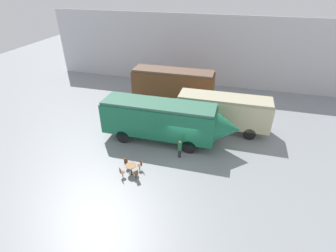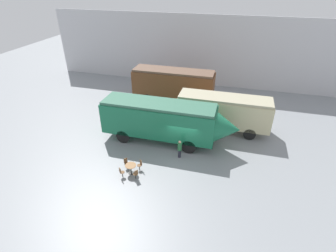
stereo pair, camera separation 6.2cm
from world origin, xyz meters
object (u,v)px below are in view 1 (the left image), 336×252
passenger_coach_wooden (173,84)px  passenger_coach_vintage (224,110)px  cafe_chair_0 (140,164)px  streamlined_locomotive (168,120)px  visitor_person (180,148)px  cafe_table_near (131,167)px

passenger_coach_wooden → passenger_coach_vintage: 7.54m
passenger_coach_vintage → cafe_chair_0: size_ratio=9.93×
streamlined_locomotive → cafe_chair_0: bearing=-103.2°
passenger_coach_wooden → passenger_coach_vintage: bearing=-36.4°
passenger_coach_wooden → visitor_person: bearing=-72.7°
streamlined_locomotive → passenger_coach_wooden: bearing=101.1°
passenger_coach_vintage → cafe_table_near: (-6.07, -8.43, -1.48)m
cafe_chair_0 → cafe_table_near: bearing=0.0°
passenger_coach_wooden → cafe_table_near: bearing=-90.0°
cafe_chair_0 → visitor_person: 3.52m
cafe_table_near → passenger_coach_vintage: bearing=54.2°
passenger_coach_vintage → cafe_chair_0: (-5.55, -7.82, -1.57)m
cafe_table_near → cafe_chair_0: 0.80m
passenger_coach_wooden → visitor_person: 10.52m
passenger_coach_vintage → streamlined_locomotive: (-4.51, -3.42, 0.16)m
streamlined_locomotive → visitor_person: bearing=-52.7°
cafe_chair_0 → visitor_person: visitor_person is taller
cafe_table_near → visitor_person: size_ratio=0.53×
passenger_coach_vintage → streamlined_locomotive: 5.67m
streamlined_locomotive → cafe_chair_0: size_ratio=13.75×
cafe_chair_0 → visitor_person: bearing=173.1°
streamlined_locomotive → visitor_person: size_ratio=7.43×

